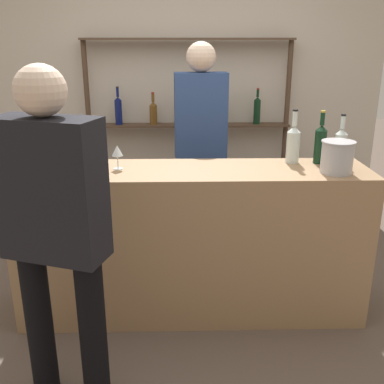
{
  "coord_description": "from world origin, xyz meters",
  "views": [
    {
      "loc": [
        -0.07,
        -2.77,
        1.82
      ],
      "look_at": [
        0.0,
        0.0,
        0.88
      ],
      "focal_mm": 42.0,
      "sensor_mm": 36.0,
      "label": 1
    }
  ],
  "objects": [
    {
      "name": "counter_bottle_1",
      "position": [
        0.68,
        0.15,
        1.16
      ],
      "size": [
        0.09,
        0.09,
        0.36
      ],
      "color": "silver",
      "rests_on": "bar_counter"
    },
    {
      "name": "counter_bottle_2",
      "position": [
        0.97,
        0.08,
        1.16
      ],
      "size": [
        0.08,
        0.08,
        0.34
      ],
      "color": "silver",
      "rests_on": "bar_counter"
    },
    {
      "name": "ground_plane",
      "position": [
        0.0,
        0.0,
        0.0
      ],
      "size": [
        16.0,
        16.0,
        0.0
      ],
      "primitive_type": "plane",
      "color": "brown"
    },
    {
      "name": "counter_bottle_0",
      "position": [
        -0.65,
        -0.12,
        1.17
      ],
      "size": [
        0.09,
        0.09,
        0.37
      ],
      "color": "#0F1956",
      "rests_on": "bar_counter"
    },
    {
      "name": "bar_counter",
      "position": [
        0.0,
        0.0,
        0.52
      ],
      "size": [
        2.29,
        0.54,
        1.03
      ],
      "primitive_type": "cube",
      "color": "#997551",
      "rests_on": "ground_plane"
    },
    {
      "name": "back_wall",
      "position": [
        0.0,
        1.87,
        1.4
      ],
      "size": [
        3.89,
        0.12,
        2.8
      ],
      "primitive_type": "cube",
      "color": "beige",
      "rests_on": "ground_plane"
    },
    {
      "name": "ice_bucket",
      "position": [
        0.89,
        -0.1,
        1.13
      ],
      "size": [
        0.21,
        0.21,
        0.2
      ],
      "color": "#B2B2B7",
      "rests_on": "bar_counter"
    },
    {
      "name": "counter_bottle_3",
      "position": [
        0.86,
        0.13,
        1.17
      ],
      "size": [
        0.08,
        0.08,
        0.35
      ],
      "color": "black",
      "rests_on": "bar_counter"
    },
    {
      "name": "customer_left",
      "position": [
        -0.66,
        -0.81,
        1.01
      ],
      "size": [
        0.53,
        0.36,
        1.73
      ],
      "rotation": [
        0.0,
        0.0,
        1.25
      ],
      "color": "black",
      "rests_on": "ground_plane"
    },
    {
      "name": "server_behind_counter",
      "position": [
        0.09,
        0.93,
        1.08
      ],
      "size": [
        0.44,
        0.24,
        1.81
      ],
      "rotation": [
        0.0,
        0.0,
        -1.51
      ],
      "color": "#121C33",
      "rests_on": "ground_plane"
    },
    {
      "name": "back_shelf",
      "position": [
        -0.0,
        1.69,
        1.21
      ],
      "size": [
        2.02,
        0.18,
        1.84
      ],
      "color": "#4C3828",
      "rests_on": "ground_plane"
    },
    {
      "name": "wine_glass",
      "position": [
        -0.47,
        0.02,
        1.14
      ],
      "size": [
        0.07,
        0.07,
        0.15
      ],
      "color": "silver",
      "rests_on": "bar_counter"
    }
  ]
}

